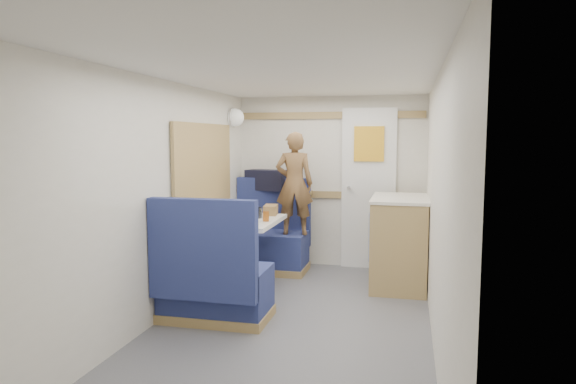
% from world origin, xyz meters
% --- Properties ---
extents(floor, '(4.50, 4.50, 0.00)m').
position_xyz_m(floor, '(0.00, 0.00, 0.00)').
color(floor, '#515156').
rests_on(floor, ground).
extents(ceiling, '(4.50, 4.50, 0.00)m').
position_xyz_m(ceiling, '(0.00, 0.00, 2.00)').
color(ceiling, silver).
rests_on(ceiling, wall_back).
extents(wall_back, '(2.20, 0.02, 2.00)m').
position_xyz_m(wall_back, '(0.00, 2.25, 1.00)').
color(wall_back, silver).
rests_on(wall_back, floor).
extents(wall_left, '(0.02, 4.50, 2.00)m').
position_xyz_m(wall_left, '(-1.10, 0.00, 1.00)').
color(wall_left, silver).
rests_on(wall_left, floor).
extents(wall_right, '(0.02, 4.50, 2.00)m').
position_xyz_m(wall_right, '(1.10, 0.00, 1.00)').
color(wall_right, silver).
rests_on(wall_right, floor).
extents(oak_trim_low, '(2.15, 0.02, 0.08)m').
position_xyz_m(oak_trim_low, '(0.00, 2.23, 0.85)').
color(oak_trim_low, olive).
rests_on(oak_trim_low, wall_back).
extents(oak_trim_high, '(2.15, 0.02, 0.08)m').
position_xyz_m(oak_trim_high, '(0.00, 2.23, 1.78)').
color(oak_trim_high, olive).
rests_on(oak_trim_high, wall_back).
extents(side_window, '(0.04, 1.30, 0.72)m').
position_xyz_m(side_window, '(-1.08, 1.00, 1.25)').
color(side_window, '#A8B196').
rests_on(side_window, wall_left).
extents(rear_door, '(0.62, 0.12, 1.86)m').
position_xyz_m(rear_door, '(0.45, 2.22, 0.97)').
color(rear_door, white).
rests_on(rear_door, wall_back).
extents(dinette_table, '(0.62, 0.92, 0.72)m').
position_xyz_m(dinette_table, '(-0.65, 1.00, 0.57)').
color(dinette_table, white).
rests_on(dinette_table, floor).
extents(bench_far, '(0.90, 0.59, 1.05)m').
position_xyz_m(bench_far, '(-0.65, 1.86, 0.30)').
color(bench_far, navy).
rests_on(bench_far, floor).
extents(bench_near, '(0.90, 0.59, 1.05)m').
position_xyz_m(bench_near, '(-0.65, 0.14, 0.30)').
color(bench_near, navy).
rests_on(bench_near, floor).
extents(ledge, '(0.90, 0.14, 0.04)m').
position_xyz_m(ledge, '(-0.65, 2.12, 0.88)').
color(ledge, olive).
rests_on(ledge, bench_far).
extents(dome_light, '(0.20, 0.20, 0.20)m').
position_xyz_m(dome_light, '(-1.04, 1.85, 1.75)').
color(dome_light, white).
rests_on(dome_light, wall_left).
extents(galley_counter, '(0.57, 0.92, 0.92)m').
position_xyz_m(galley_counter, '(0.82, 1.55, 0.47)').
color(galley_counter, olive).
rests_on(galley_counter, floor).
extents(person, '(0.45, 0.34, 1.13)m').
position_xyz_m(person, '(-0.33, 1.75, 1.02)').
color(person, brown).
rests_on(person, bench_far).
extents(duffel_bag, '(0.54, 0.36, 0.24)m').
position_xyz_m(duffel_bag, '(-0.73, 2.12, 1.02)').
color(duffel_bag, black).
rests_on(duffel_bag, ledge).
extents(tray, '(0.34, 0.40, 0.02)m').
position_xyz_m(tray, '(-0.61, 0.77, 0.73)').
color(tray, silver).
rests_on(tray, dinette_table).
extents(orange_fruit, '(0.07, 0.07, 0.07)m').
position_xyz_m(orange_fruit, '(-0.54, 0.85, 0.77)').
color(orange_fruit, '#DA5C09').
rests_on(orange_fruit, tray).
extents(cheese_block, '(0.10, 0.08, 0.03)m').
position_xyz_m(cheese_block, '(-0.61, 0.78, 0.75)').
color(cheese_block, '#DBCA7E').
rests_on(cheese_block, tray).
extents(wine_glass, '(0.08, 0.08, 0.17)m').
position_xyz_m(wine_glass, '(-0.79, 0.92, 0.84)').
color(wine_glass, white).
rests_on(wine_glass, dinette_table).
extents(tumbler_left, '(0.07, 0.07, 0.12)m').
position_xyz_m(tumbler_left, '(-0.84, 0.65, 0.78)').
color(tumbler_left, white).
rests_on(tumbler_left, dinette_table).
extents(tumbler_right, '(0.06, 0.06, 0.10)m').
position_xyz_m(tumbler_right, '(-0.54, 1.11, 0.77)').
color(tumbler_right, white).
rests_on(tumbler_right, dinette_table).
extents(beer_glass, '(0.06, 0.06, 0.10)m').
position_xyz_m(beer_glass, '(-0.43, 0.95, 0.77)').
color(beer_glass, '#944D15').
rests_on(beer_glass, dinette_table).
extents(pepper_grinder, '(0.04, 0.04, 0.11)m').
position_xyz_m(pepper_grinder, '(-0.56, 1.17, 0.77)').
color(pepper_grinder, black).
rests_on(pepper_grinder, dinette_table).
extents(salt_grinder, '(0.04, 0.04, 0.10)m').
position_xyz_m(salt_grinder, '(-0.58, 0.85, 0.77)').
color(salt_grinder, white).
rests_on(salt_grinder, dinette_table).
extents(bread_loaf, '(0.16, 0.26, 0.10)m').
position_xyz_m(bread_loaf, '(-0.49, 1.38, 0.77)').
color(bread_loaf, olive).
rests_on(bread_loaf, dinette_table).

